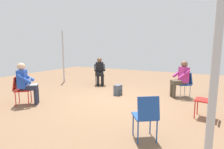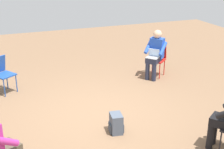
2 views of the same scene
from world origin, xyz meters
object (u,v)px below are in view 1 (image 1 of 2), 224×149
(chair_northeast, at_px, (20,88))
(chair_southeast, at_px, (99,74))
(person_with_laptop, at_px, (26,81))
(backpack_near_laptop_user, at_px, (118,91))
(person_in_black, at_px, (100,70))
(person_in_magenta, at_px, (181,77))
(chair_southwest, at_px, (185,83))
(chair_northwest, at_px, (146,114))
(chair_west, at_px, (208,98))

(chair_northeast, xyz_separation_m, chair_southeast, (-0.47, -3.63, 0.00))
(person_with_laptop, xyz_separation_m, backpack_near_laptop_user, (-1.93, -2.21, -0.53))
(person_in_black, xyz_separation_m, person_in_magenta, (-3.48, 0.41, 0.00))
(chair_southwest, bearing_deg, chair_southeast, 48.33)
(chair_northeast, bearing_deg, chair_southeast, 132.06)
(chair_northwest, xyz_separation_m, chair_southwest, (-0.32, -3.44, 0.00))
(chair_northwest, bearing_deg, chair_southeast, 96.03)
(person_with_laptop, distance_m, person_in_magenta, 4.92)
(chair_southeast, bearing_deg, chair_northeast, 47.35)
(chair_northwest, distance_m, person_in_black, 5.00)
(person_with_laptop, xyz_separation_m, person_in_magenta, (-3.93, -2.97, 0.00))
(chair_northeast, distance_m, person_with_laptop, 0.26)
(chair_southeast, xyz_separation_m, chair_northwest, (-3.39, 3.89, 0.00))
(chair_west, distance_m, chair_northwest, 1.94)
(chair_northwest, height_order, person_in_black, person_in_black)
(chair_southeast, bearing_deg, chair_northwest, 95.87)
(person_in_black, bearing_deg, backpack_near_laptop_user, 106.54)
(person_in_magenta, bearing_deg, chair_west, 170.78)
(chair_southeast, bearing_deg, backpack_near_laptop_user, 105.21)
(chair_west, bearing_deg, chair_northeast, 114.34)
(person_with_laptop, bearing_deg, chair_southwest, 86.55)
(chair_west, height_order, chair_northwest, same)
(chair_west, distance_m, chair_southwest, 1.90)
(chair_southeast, bearing_deg, person_in_magenta, 136.13)
(chair_northwest, distance_m, person_with_laptop, 3.76)
(chair_southwest, height_order, person_in_black, person_in_black)
(chair_southwest, xyz_separation_m, backpack_near_laptop_user, (2.13, 0.86, -0.34))
(chair_west, bearing_deg, person_in_magenta, 33.82)
(chair_southeast, bearing_deg, chair_west, 117.85)
(chair_northeast, bearing_deg, chair_northwest, 45.55)
(chair_northeast, relative_size, person_with_laptop, 0.69)
(chair_southwest, distance_m, person_in_black, 3.64)
(chair_west, distance_m, backpack_near_laptop_user, 2.97)
(chair_west, bearing_deg, chair_southeast, 71.34)
(chair_northwest, xyz_separation_m, person_with_laptop, (3.74, -0.38, 0.20))
(chair_southeast, height_order, person_in_black, person_in_black)
(chair_west, height_order, chair_southeast, same)
(chair_northeast, height_order, chair_west, same)
(person_in_black, bearing_deg, chair_west, 118.78)
(backpack_near_laptop_user, bearing_deg, person_in_black, -38.26)
(person_in_magenta, bearing_deg, backpack_near_laptop_user, 76.21)
(chair_southeast, xyz_separation_m, person_in_magenta, (-3.58, 0.55, 0.20))
(person_in_black, bearing_deg, chair_southeast, -90.00)
(chair_northeast, height_order, chair_southeast, same)
(chair_northwest, distance_m, backpack_near_laptop_user, 3.17)
(person_with_laptop, height_order, person_in_magenta, same)
(backpack_near_laptop_user, bearing_deg, chair_northwest, 124.99)
(person_with_laptop, bearing_deg, chair_southeast, 133.90)
(chair_southeast, height_order, chair_northwest, same)
(chair_northeast, height_order, chair_southwest, same)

